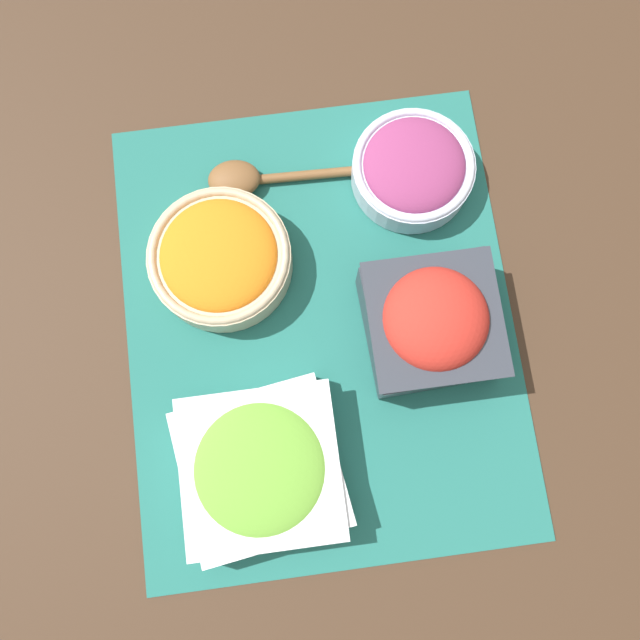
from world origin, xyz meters
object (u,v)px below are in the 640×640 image
Objects in this scene: carrot_bowl at (220,258)px; onion_bowl at (413,169)px; lettuce_bowl at (261,468)px; wooden_spoon at (246,179)px; tomato_bowl at (432,322)px.

carrot_bowl is 1.13× the size of onion_bowl.
lettuce_bowl is 1.07× the size of wooden_spoon.
wooden_spoon is (0.10, -0.04, -0.02)m from carrot_bowl.
tomato_bowl reaches higher than wooden_spoon.
lettuce_bowl reaches higher than onion_bowl.
tomato_bowl reaches higher than lettuce_bowl.
onion_bowl is at bearing -34.23° from lettuce_bowl.
carrot_bowl reaches higher than wooden_spoon.
wooden_spoon is (0.35, -0.02, -0.02)m from lettuce_bowl.
carrot_bowl is at bearing 159.18° from wooden_spoon.
tomato_bowl is at bearing -115.49° from carrot_bowl.
onion_bowl reaches higher than wooden_spoon.
lettuce_bowl reaches higher than wooden_spoon.
wooden_spoon is at bearing 41.98° from tomato_bowl.
wooden_spoon is at bearing -3.13° from lettuce_bowl.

